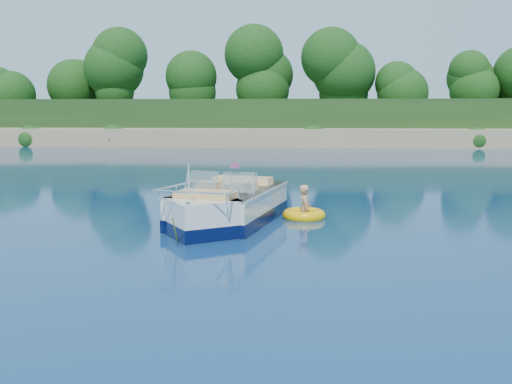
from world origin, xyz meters
TOP-DOWN VIEW (x-y plane):
  - ground at (0.00, 0.00)m, footprint 160.00×160.00m
  - shoreline at (0.00, 63.77)m, footprint 170.00×59.00m
  - treeline at (0.04, 41.01)m, footprint 150.00×7.12m
  - motorboat at (-1.55, 2.62)m, footprint 3.05×6.04m
  - tow_tube at (0.55, 3.63)m, footprint 1.33×1.33m
  - boy at (0.57, 3.68)m, footprint 0.43×0.80m

SIDE VIEW (x-z plane):
  - ground at x=0.00m, z-range 0.00..0.00m
  - boy at x=0.57m, z-range -0.75..0.75m
  - tow_tube at x=0.55m, z-range -0.08..0.24m
  - motorboat at x=-1.55m, z-range -0.62..1.42m
  - shoreline at x=0.00m, z-range -2.02..3.98m
  - treeline at x=0.04m, z-range 1.45..9.64m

